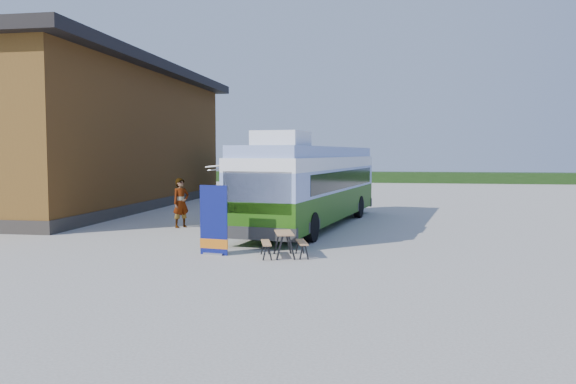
% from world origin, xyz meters
% --- Properties ---
extents(ground, '(100.00, 100.00, 0.00)m').
position_xyz_m(ground, '(0.00, 0.00, 0.00)').
color(ground, '#BCB7AD').
rests_on(ground, ground).
extents(barn, '(9.60, 21.20, 7.50)m').
position_xyz_m(barn, '(-10.50, 10.00, 3.59)').
color(barn, brown).
rests_on(barn, ground).
extents(hedge, '(40.00, 3.00, 1.00)m').
position_xyz_m(hedge, '(8.00, 38.00, 0.50)').
color(hedge, '#264419').
rests_on(hedge, ground).
extents(bus, '(4.39, 11.94, 3.59)m').
position_xyz_m(bus, '(2.29, 3.98, 1.72)').
color(bus, '#2C6410').
rests_on(bus, ground).
extents(awning, '(2.95, 4.13, 0.49)m').
position_xyz_m(awning, '(-0.08, 4.37, 2.63)').
color(awning, white).
rests_on(awning, ground).
extents(banner, '(0.85, 0.28, 1.97)m').
position_xyz_m(banner, '(0.32, -2.69, 0.81)').
color(banner, '#0C125B').
rests_on(banner, ground).
extents(picnic_table, '(1.47, 1.37, 0.69)m').
position_xyz_m(picnic_table, '(2.33, -2.68, 0.52)').
color(picnic_table, tan).
rests_on(picnic_table, ground).
extents(person_a, '(0.78, 0.83, 1.91)m').
position_xyz_m(person_a, '(-2.66, 2.72, 0.95)').
color(person_a, '#999999').
rests_on(person_a, ground).
extents(person_b, '(1.07, 1.14, 1.87)m').
position_xyz_m(person_b, '(-0.65, 2.40, 0.93)').
color(person_b, '#999999').
rests_on(person_b, ground).
extents(slurry_tanker, '(2.37, 6.17, 2.29)m').
position_xyz_m(slurry_tanker, '(-3.33, 17.33, 1.32)').
color(slurry_tanker, green).
rests_on(slurry_tanker, ground).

